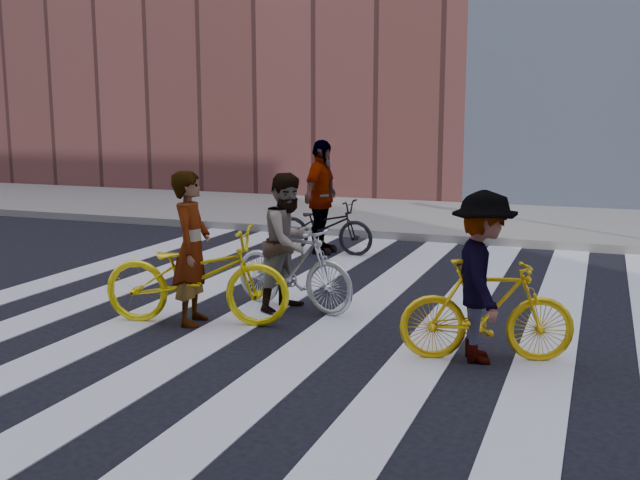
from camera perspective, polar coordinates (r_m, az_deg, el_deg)
The scene contains 11 objects.
ground at distance 8.96m, azimuth -0.65°, elevation -5.24°, with size 100.00×100.00×0.00m, color black.
sidewalk_far at distance 16.03m, azimuth 9.18°, elevation 1.59°, with size 100.00×5.00×0.15m, color slate.
zebra_crosswalk at distance 8.96m, azimuth -0.65°, elevation -5.21°, with size 8.25×10.00×0.01m.
bike_yellow_left at distance 8.32m, azimuth -9.39°, elevation -2.69°, with size 0.72×2.07×1.09m, color #FFEC0E.
bike_silver_mid at distance 8.81m, azimuth -2.09°, elevation -2.06°, with size 0.48×1.71×1.03m, color silver.
bike_yellow_right at distance 7.18m, azimuth 12.59°, elevation -5.27°, with size 0.46×1.62×0.97m, color yellow.
bike_dark_rear at distance 12.33m, azimuth 0.29°, elevation 1.04°, with size 0.60×1.72×0.90m, color black.
rider_left at distance 8.29m, azimuth -9.74°, elevation -0.62°, with size 0.62×0.41×1.69m, color slate.
rider_mid at distance 8.78m, azimuth -2.40°, elevation -0.14°, with size 0.79×0.61×1.62m, color slate.
rider_right at distance 7.11m, azimuth 12.28°, elevation -2.76°, with size 1.04×0.60×1.61m, color slate.
rider_rear at distance 12.28m, azimuth 0.07°, elevation 3.29°, with size 1.10×0.46×1.87m, color slate.
Camera 1 is at (3.16, -8.06, 2.32)m, focal length 42.00 mm.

